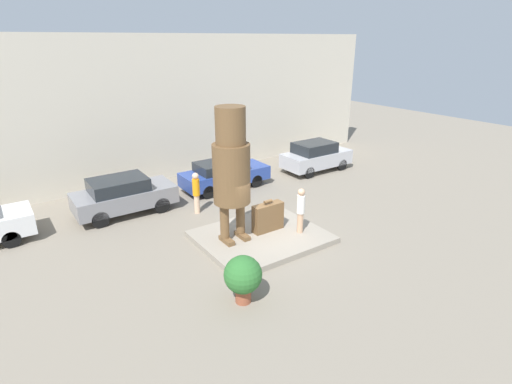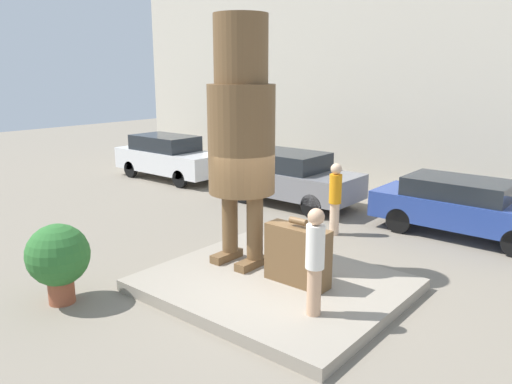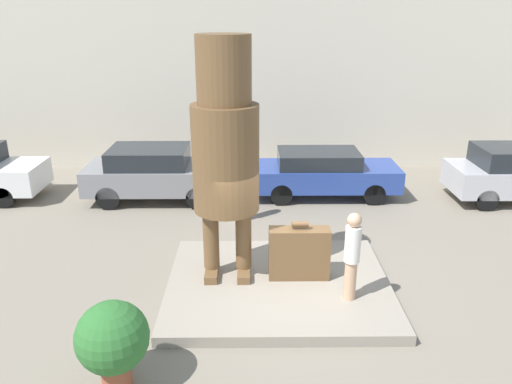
{
  "view_description": "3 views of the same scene",
  "coord_description": "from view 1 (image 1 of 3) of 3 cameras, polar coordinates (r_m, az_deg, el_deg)",
  "views": [
    {
      "loc": [
        -7.85,
        -11.04,
        7.19
      ],
      "look_at": [
        -0.27,
        -0.05,
        2.03
      ],
      "focal_mm": 28.0,
      "sensor_mm": 36.0,
      "label": 1
    },
    {
      "loc": [
        5.34,
        -6.99,
        4.06
      ],
      "look_at": [
        -0.29,
        -0.18,
        1.92
      ],
      "focal_mm": 35.0,
      "sensor_mm": 36.0,
      "label": 2
    },
    {
      "loc": [
        -0.56,
        -9.09,
        5.49
      ],
      "look_at": [
        -0.47,
        0.07,
        2.15
      ],
      "focal_mm": 35.0,
      "sensor_mm": 36.0,
      "label": 3
    }
  ],
  "objects": [
    {
      "name": "ground_plane",
      "position": [
        15.34,
        0.73,
        -6.81
      ],
      "size": [
        60.0,
        60.0,
        0.0
      ],
      "primitive_type": "plane",
      "color": "gray"
    },
    {
      "name": "pedestal",
      "position": [
        15.29,
        0.73,
        -6.44
      ],
      "size": [
        4.57,
        3.82,
        0.22
      ],
      "color": "gray",
      "rests_on": "ground_plane"
    },
    {
      "name": "building_backdrop",
      "position": [
        21.88,
        -13.37,
        11.44
      ],
      "size": [
        28.0,
        0.6,
        7.42
      ],
      "color": "beige",
      "rests_on": "ground_plane"
    },
    {
      "name": "statue_figure",
      "position": [
        13.85,
        -3.55,
        3.83
      ],
      "size": [
        1.32,
        1.32,
        4.88
      ],
      "color": "brown",
      "rests_on": "pedestal"
    },
    {
      "name": "giant_suitcase",
      "position": [
        15.33,
        1.71,
        -3.59
      ],
      "size": [
        1.25,
        0.4,
        1.26
      ],
      "color": "brown",
      "rests_on": "pedestal"
    },
    {
      "name": "tourist",
      "position": [
        15.09,
        6.41,
        -2.39
      ],
      "size": [
        0.3,
        0.3,
        1.78
      ],
      "color": "tan",
      "rests_on": "pedestal"
    },
    {
      "name": "parked_car_grey",
      "position": [
        18.15,
        -18.43,
        -0.37
      ],
      "size": [
        4.23,
        1.88,
        1.63
      ],
      "color": "gray",
      "rests_on": "ground_plane"
    },
    {
      "name": "parked_car_blue",
      "position": [
        20.22,
        -4.57,
        2.62
      ],
      "size": [
        4.48,
        1.7,
        1.46
      ],
      "color": "#284293",
      "rests_on": "ground_plane"
    },
    {
      "name": "parked_car_silver",
      "position": [
        23.18,
        8.55,
        5.12
      ],
      "size": [
        4.07,
        1.79,
        1.7
      ],
      "color": "#B7B7BC",
      "rests_on": "ground_plane"
    },
    {
      "name": "planter_pot",
      "position": [
        11.6,
        -1.87,
        -11.9
      ],
      "size": [
        1.11,
        1.11,
        1.47
      ],
      "color": "brown",
      "rests_on": "ground_plane"
    },
    {
      "name": "worker_hivis",
      "position": [
        17.4,
        -8.54,
        0.11
      ],
      "size": [
        0.31,
        0.31,
        1.85
      ],
      "color": "beige",
      "rests_on": "ground_plane"
    }
  ]
}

